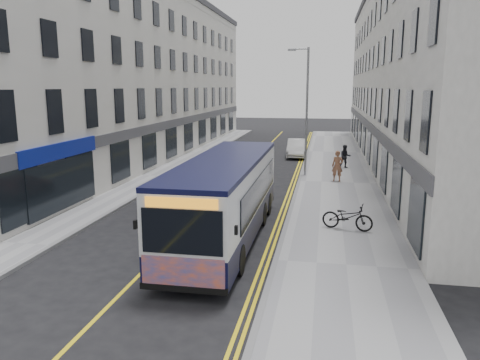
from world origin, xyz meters
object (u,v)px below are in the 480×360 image
at_px(city_bus, 225,196).
at_px(car_white, 297,148).
at_px(car_maroon, 167,192).
at_px(pedestrian_far, 345,157).
at_px(bicycle, 347,217).
at_px(pedestrian_near, 337,166).
at_px(streetlamp, 306,107).

relative_size(city_bus, car_white, 2.45).
xyz_separation_m(city_bus, car_maroon, (-3.89, 4.58, -1.04)).
xyz_separation_m(pedestrian_far, car_white, (-3.64, 5.40, -0.20)).
xyz_separation_m(city_bus, pedestrian_far, (4.95, 16.28, -0.78)).
xyz_separation_m(bicycle, pedestrian_near, (-0.20, 9.76, 0.39)).
xyz_separation_m(pedestrian_far, car_maroon, (-8.84, -11.71, -0.26)).
relative_size(streetlamp, pedestrian_far, 5.05).
distance_m(city_bus, pedestrian_near, 12.30).
bearing_deg(bicycle, pedestrian_far, 11.72).
bearing_deg(streetlamp, pedestrian_far, 49.37).
relative_size(streetlamp, city_bus, 0.75).
height_order(pedestrian_near, pedestrian_far, pedestrian_near).
distance_m(city_bus, car_white, 21.75).
bearing_deg(car_white, pedestrian_far, -57.55).
distance_m(pedestrian_far, car_maroon, 14.67).
height_order(streetlamp, pedestrian_near, streetlamp).
height_order(bicycle, pedestrian_near, pedestrian_near).
height_order(pedestrian_near, car_white, pedestrian_near).
xyz_separation_m(pedestrian_near, pedestrian_far, (0.63, 4.79, -0.12)).
bearing_deg(car_white, bicycle, -82.36).
relative_size(city_bus, pedestrian_near, 5.86).
xyz_separation_m(streetlamp, pedestrian_near, (2.04, -1.68, -3.35)).
distance_m(streetlamp, bicycle, 12.24).
bearing_deg(pedestrian_near, car_white, 111.02).
bearing_deg(streetlamp, bicycle, -78.90).
distance_m(bicycle, car_white, 20.21).
height_order(city_bus, bicycle, city_bus).
bearing_deg(car_maroon, pedestrian_far, -127.78).
bearing_deg(city_bus, car_maroon, 130.40).
height_order(pedestrian_far, car_white, pedestrian_far).
bearing_deg(pedestrian_far, city_bus, -116.36).
bearing_deg(pedestrian_near, car_maroon, -135.33).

